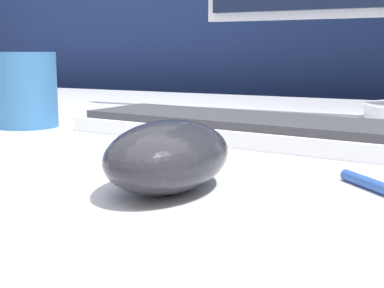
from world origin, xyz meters
name	(u,v)px	position (x,y,z in m)	size (l,w,h in m)	color
partition_panel	(364,149)	(0.00, 0.64, 0.62)	(5.00, 0.03, 1.24)	navy
computer_mouse_near	(168,155)	(0.01, -0.24, 0.76)	(0.08, 0.12, 0.05)	#232328
keyboard	(272,130)	(0.01, -0.03, 0.75)	(0.45, 0.16, 0.02)	white
mug	(26,90)	(-0.29, -0.06, 0.78)	(0.07, 0.07, 0.09)	teal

